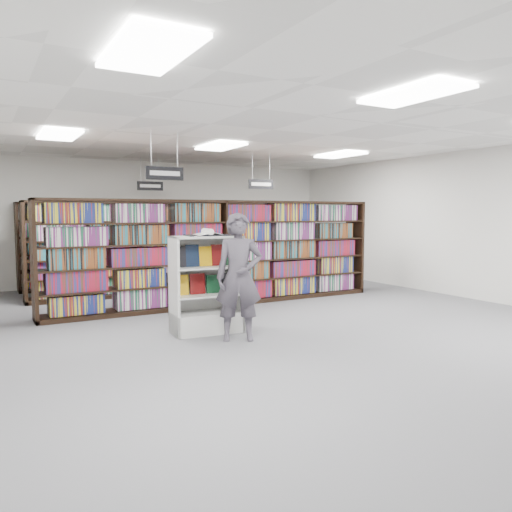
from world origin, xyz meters
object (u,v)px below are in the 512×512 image
endcap_display (206,300)px  bookshelf_row_near (221,253)px  open_book (208,234)px  shopper (239,277)px

endcap_display → bookshelf_row_near: bearing=63.7°
open_book → shopper: shopper is taller
open_book → shopper: 0.95m
bookshelf_row_near → shopper: size_ratio=3.78×
endcap_display → open_book: bearing=29.7°
bookshelf_row_near → open_book: (-1.15, -1.98, 0.48)m
bookshelf_row_near → shopper: bearing=-110.2°
shopper → open_book: bearing=126.6°
bookshelf_row_near → endcap_display: size_ratio=4.66×
endcap_display → shopper: bearing=-67.5°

